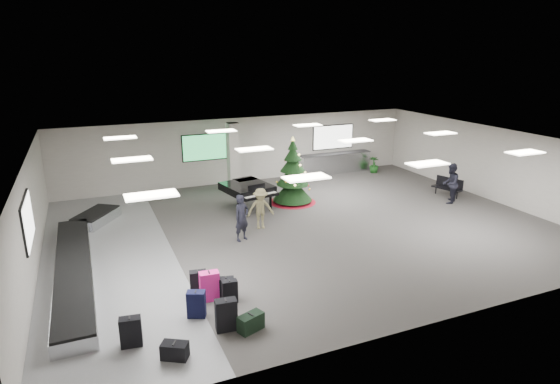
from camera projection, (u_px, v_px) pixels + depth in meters
name	position (u px, v px, depth m)	size (l,w,h in m)	color
ground	(306.00, 227.00, 17.52)	(18.00, 18.00, 0.00)	#3D3A38
room_envelope	(289.00, 164.00, 17.29)	(18.02, 14.02, 3.21)	#AFA9A0
baggage_carousel	(79.00, 258.00, 14.45)	(2.28, 9.71, 0.43)	silver
service_counter	(335.00, 163.00, 25.09)	(4.05, 0.65, 1.08)	silver
suitcase_0	(226.00, 315.00, 11.00)	(0.53, 0.33, 0.81)	black
suitcase_1	(230.00, 291.00, 12.23)	(0.42, 0.25, 0.65)	black
pink_suitcase	(210.00, 286.00, 12.32)	(0.53, 0.33, 0.82)	#FF2191
suitcase_3	(198.00, 282.00, 12.65)	(0.48, 0.31, 0.69)	black
navy_suitcase	(196.00, 304.00, 11.55)	(0.51, 0.41, 0.71)	black
suitcase_5	(131.00, 332.00, 10.41)	(0.50, 0.32, 0.73)	black
green_duffel	(251.00, 322.00, 11.03)	(0.69, 0.51, 0.44)	black
suitcase_7	(226.00, 288.00, 12.42)	(0.46, 0.32, 0.63)	black
black_duffel	(175.00, 351.00, 10.03)	(0.65, 0.56, 0.39)	black
christmas_tree	(293.00, 180.00, 20.10)	(2.04, 2.04, 2.91)	maroon
grand_piano	(248.00, 189.00, 19.25)	(2.04, 2.45, 1.24)	black
bench	(448.00, 186.00, 21.11)	(0.81, 1.39, 0.84)	black
traveler_a	(242.00, 218.00, 16.10)	(0.60, 0.39, 1.65)	black
traveler_b	(261.00, 209.00, 17.21)	(0.99, 0.57, 1.53)	olive
traveler_bench	(450.00, 183.00, 20.06)	(0.85, 0.66, 1.75)	black
potted_plant_left	(293.00, 175.00, 23.24)	(0.43, 0.35, 0.78)	#194415
potted_plant_right	(374.00, 164.00, 25.15)	(0.50, 0.50, 0.90)	#194415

